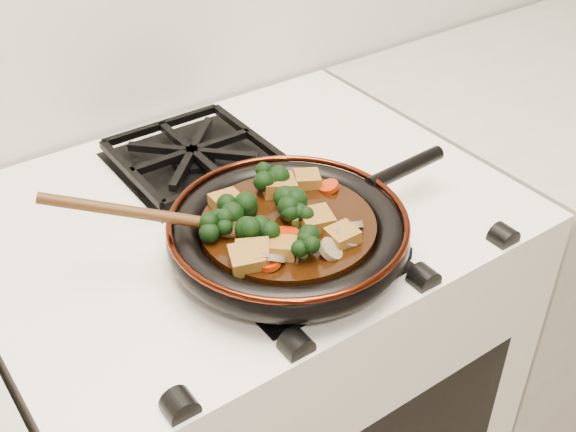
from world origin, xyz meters
TOP-DOWN VIEW (x-y plane):
  - stove at (0.00, 1.69)m, footprint 0.76×0.60m
  - burner_grate_front at (0.00, 1.55)m, footprint 0.23×0.23m
  - burner_grate_back at (0.00, 1.83)m, footprint 0.23×0.23m
  - skillet at (-0.01, 1.55)m, footprint 0.44×0.32m
  - braising_sauce at (-0.01, 1.55)m, footprint 0.23×0.23m
  - tofu_cube_0 at (0.06, 1.61)m, footprint 0.05×0.05m
  - tofu_cube_1 at (0.02, 1.62)m, footprint 0.06×0.05m
  - tofu_cube_2 at (-0.05, 1.50)m, footprint 0.05×0.05m
  - tofu_cube_3 at (0.02, 1.48)m, footprint 0.04×0.04m
  - tofu_cube_4 at (0.01, 1.52)m, footprint 0.05×0.05m
  - tofu_cube_5 at (-0.10, 1.51)m, footprint 0.05×0.05m
  - tofu_cube_6 at (-0.06, 1.62)m, footprint 0.04×0.04m
  - tofu_cube_7 at (-0.09, 1.51)m, footprint 0.06×0.05m
  - broccoli_floret_0 at (0.01, 1.63)m, footprint 0.07×0.07m
  - broccoli_floret_1 at (0.00, 1.56)m, footprint 0.09×0.08m
  - broccoli_floret_2 at (-0.07, 1.54)m, footprint 0.08×0.08m
  - broccoli_floret_3 at (-0.10, 1.58)m, footprint 0.07×0.08m
  - broccoli_floret_4 at (-0.04, 1.48)m, footprint 0.08×0.08m
  - broccoli_floret_5 at (-0.01, 1.54)m, footprint 0.09×0.08m
  - broccoli_floret_6 at (-0.06, 1.59)m, footprint 0.08×0.09m
  - carrot_coin_0 at (-0.04, 1.60)m, footprint 0.03×0.03m
  - carrot_coin_1 at (-0.03, 1.53)m, footprint 0.03×0.03m
  - carrot_coin_2 at (-0.08, 1.49)m, footprint 0.03×0.03m
  - carrot_coin_3 at (0.08, 1.58)m, footprint 0.03×0.03m
  - carrot_coin_4 at (-0.05, 1.51)m, footprint 0.03×0.03m
  - mushroom_slice_0 at (-0.07, 1.50)m, footprint 0.05×0.05m
  - mushroom_slice_1 at (-0.01, 1.47)m, footprint 0.04×0.04m
  - mushroom_slice_2 at (0.02, 1.48)m, footprint 0.05×0.05m
  - mushroom_slice_3 at (0.04, 1.49)m, footprint 0.04×0.04m
  - wooden_spoon at (-0.13, 1.61)m, footprint 0.15×0.10m

SIDE VIEW (x-z plane):
  - stove at x=0.00m, z-range 0.00..0.90m
  - burner_grate_front at x=0.00m, z-range 0.90..0.93m
  - burner_grate_back at x=0.00m, z-range 0.90..0.93m
  - skillet at x=-0.01m, z-range 0.92..0.97m
  - braising_sauce at x=-0.01m, z-range 0.94..0.96m
  - carrot_coin_0 at x=-0.04m, z-range 0.96..0.97m
  - carrot_coin_1 at x=-0.03m, z-range 0.95..0.97m
  - carrot_coin_2 at x=-0.08m, z-range 0.96..0.97m
  - carrot_coin_3 at x=0.08m, z-range 0.96..0.97m
  - carrot_coin_4 at x=-0.05m, z-range 0.95..0.97m
  - mushroom_slice_0 at x=-0.07m, z-range 0.95..0.98m
  - mushroom_slice_1 at x=-0.01m, z-range 0.95..0.98m
  - mushroom_slice_2 at x=0.02m, z-range 0.95..0.98m
  - mushroom_slice_3 at x=0.04m, z-range 0.95..0.98m
  - tofu_cube_0 at x=0.06m, z-range 0.96..0.98m
  - tofu_cube_3 at x=0.02m, z-range 0.96..0.98m
  - tofu_cube_2 at x=-0.05m, z-range 0.95..0.98m
  - tofu_cube_6 at x=-0.06m, z-range 0.95..0.98m
  - tofu_cube_4 at x=0.01m, z-range 0.96..0.98m
  - tofu_cube_5 at x=-0.10m, z-range 0.95..0.98m
  - tofu_cube_7 at x=-0.09m, z-range 0.95..0.98m
  - tofu_cube_1 at x=0.02m, z-range 0.95..0.98m
  - broccoli_floret_0 at x=0.01m, z-range 0.94..1.00m
  - broccoli_floret_6 at x=-0.06m, z-range 0.94..1.00m
  - broccoli_floret_1 at x=0.00m, z-range 0.94..1.01m
  - broccoli_floret_5 at x=-0.01m, z-range 0.94..1.01m
  - broccoli_floret_4 at x=-0.04m, z-range 0.94..1.00m
  - broccoli_floret_2 at x=-0.07m, z-range 0.94..1.01m
  - broccoli_floret_3 at x=-0.10m, z-range 0.93..1.01m
  - wooden_spoon at x=-0.13m, z-range 0.86..1.10m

